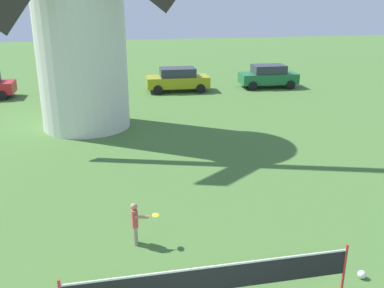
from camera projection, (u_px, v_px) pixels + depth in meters
tennis_net at (212, 279)px, 8.44m from camera, size 5.86×0.06×1.10m
player_far at (136, 221)px, 10.69m from camera, size 0.71×0.43×1.15m
stray_ball at (362, 274)px, 9.53m from camera, size 0.19×0.19×0.19m
parked_car_blue at (84, 82)px, 27.27m from camera, size 4.02×1.93×1.56m
parked_car_mustard at (178, 79)px, 28.23m from camera, size 4.17×2.02×1.56m
parked_car_green at (268, 76)px, 29.44m from camera, size 3.99×2.04×1.56m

